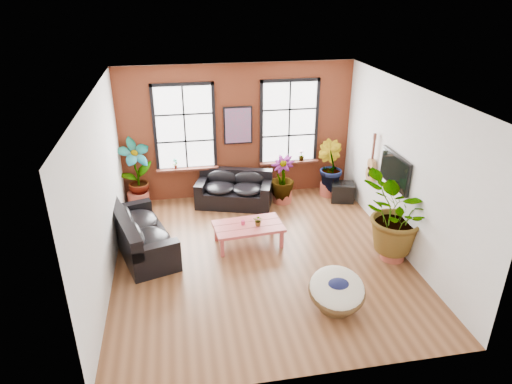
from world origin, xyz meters
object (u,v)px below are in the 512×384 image
coffee_table (248,227)px  sofa_back (235,190)px  papasan_chair (337,290)px  sofa_left (140,234)px

coffee_table → sofa_back: bearing=85.4°
sofa_back → coffee_table: bearing=-72.2°
coffee_table → papasan_chair: 2.71m
sofa_left → coffee_table: 2.32m
coffee_table → papasan_chair: papasan_chair is taller
sofa_back → sofa_left: size_ratio=0.85×
papasan_chair → coffee_table: bearing=122.7°
sofa_left → coffee_table: size_ratio=1.58×
sofa_left → papasan_chair: 4.33m
sofa_back → sofa_left: (-2.30, -1.93, 0.01)m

